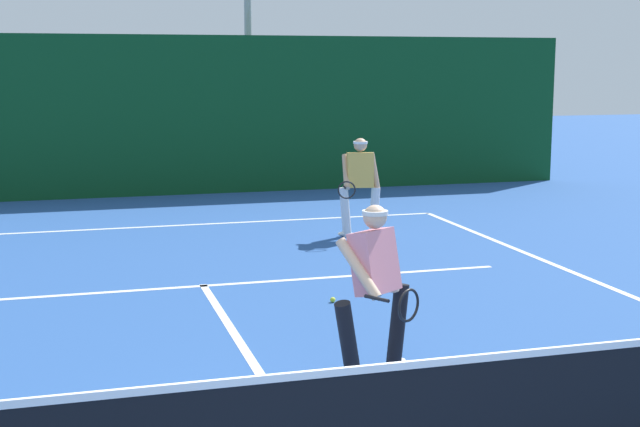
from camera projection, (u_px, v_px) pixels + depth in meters
name	position (u px, v px, depth m)	size (l,w,h in m)	color
court_line_baseline_far	(165.00, 226.00, 16.11)	(10.19, 0.10, 0.01)	white
court_line_service	(204.00, 286.00, 11.76)	(8.31, 0.10, 0.01)	white
court_line_centre	(251.00, 360.00, 8.80)	(0.10, 6.40, 0.01)	white
player_near	(375.00, 284.00, 8.17)	(0.95, 1.07, 1.64)	black
player_far	(360.00, 183.00, 14.99)	(0.93, 0.85, 1.67)	silver
tennis_ball	(333.00, 300.00, 10.95)	(0.07, 0.07, 0.07)	#D1E033
back_fence_windscreen	(143.00, 116.00, 19.53)	(20.03, 0.12, 3.52)	#0D401E
light_pole	(248.00, 18.00, 21.62)	(0.55, 0.44, 6.38)	#9EA39E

